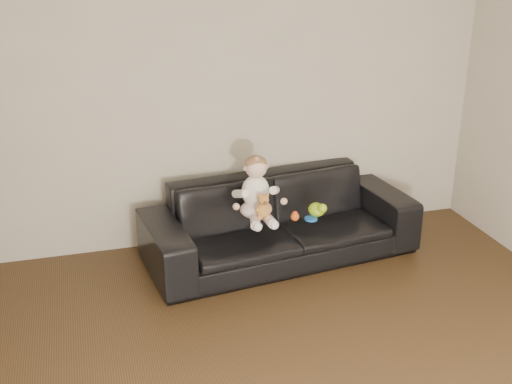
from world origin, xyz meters
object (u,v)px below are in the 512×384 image
object	(u,v)px
toy_blue_disc	(311,219)
toy_green	(316,210)
baby	(256,191)
toy_rattle	(295,217)
sofa	(280,220)
teddy_bear	(263,206)

from	to	relation	value
toy_blue_disc	toy_green	bearing A→B (deg)	41.75
toy_blue_disc	baby	bearing A→B (deg)	159.62
toy_blue_disc	toy_rattle	bearing A→B (deg)	173.41
baby	toy_green	size ratio (longest dim) A/B	3.32
baby	toy_rattle	world-z (taller)	baby
sofa	baby	world-z (taller)	baby
sofa	toy_green	bearing A→B (deg)	-49.25
sofa	toy_green	size ratio (longest dim) A/B	14.36
baby	toy_rattle	xyz separation A→B (m)	(0.28, -0.14, -0.19)
sofa	toy_blue_disc	size ratio (longest dim) A/B	21.13
baby	toy_green	world-z (taller)	baby
sofa	toy_rattle	bearing A→B (deg)	-89.12
teddy_bear	toy_rattle	size ratio (longest dim) A/B	2.86
sofa	toy_rattle	xyz separation A→B (m)	(0.04, -0.26, 0.14)
baby	toy_rattle	distance (m)	0.37
toy_green	sofa	bearing A→B (deg)	137.99
toy_rattle	toy_blue_disc	bearing A→B (deg)	-6.59
baby	toy_green	xyz separation A→B (m)	(0.48, -0.09, -0.18)
toy_rattle	toy_blue_disc	size ratio (longest dim) A/B	0.66
baby	toy_green	bearing A→B (deg)	-5.58
toy_green	toy_rattle	world-z (taller)	toy_green
baby	toy_green	distance (m)	0.52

